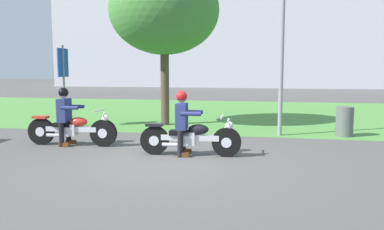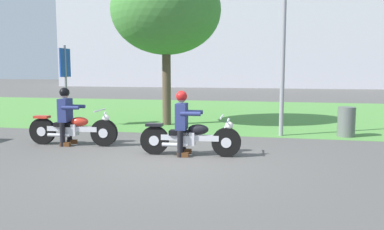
{
  "view_description": "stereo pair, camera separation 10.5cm",
  "coord_description": "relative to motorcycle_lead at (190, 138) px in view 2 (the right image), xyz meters",
  "views": [
    {
      "loc": [
        2.11,
        -7.26,
        1.83
      ],
      "look_at": [
        0.4,
        0.92,
        0.85
      ],
      "focal_mm": 36.33,
      "sensor_mm": 36.0,
      "label": 1
    },
    {
      "loc": [
        2.21,
        -7.24,
        1.83
      ],
      "look_at": [
        0.4,
        0.92,
        0.85
      ],
      "focal_mm": 36.33,
      "sensor_mm": 36.0,
      "label": 2
    }
  ],
  "objects": [
    {
      "name": "ground",
      "position": [
        -0.41,
        -0.72,
        -0.38
      ],
      "size": [
        120.0,
        120.0,
        0.0
      ],
      "primitive_type": "plane",
      "color": "#565451"
    },
    {
      "name": "grass_verge",
      "position": [
        -0.41,
        8.63,
        -0.38
      ],
      "size": [
        60.0,
        12.0,
        0.01
      ],
      "primitive_type": "cube",
      "color": "#549342",
      "rests_on": "ground"
    },
    {
      "name": "stadium_facade",
      "position": [
        3.89,
        35.16,
        6.11
      ],
      "size": [
        51.96,
        8.0,
        12.98
      ],
      "primitive_type": "cube",
      "color": "silver",
      "rests_on": "ground"
    },
    {
      "name": "motorcycle_lead",
      "position": [
        0.0,
        0.0,
        0.0
      ],
      "size": [
        2.18,
        0.66,
        0.87
      ],
      "rotation": [
        0.0,
        0.0,
        0.06
      ],
      "color": "black",
      "rests_on": "ground"
    },
    {
      "name": "rider_lead",
      "position": [
        -0.17,
        -0.01,
        0.43
      ],
      "size": [
        0.56,
        0.48,
        1.39
      ],
      "rotation": [
        0.0,
        0.0,
        0.06
      ],
      "color": "black",
      "rests_on": "ground"
    },
    {
      "name": "motorcycle_follow",
      "position": [
        -3.03,
        0.5,
        0.01
      ],
      "size": [
        2.24,
        0.66,
        0.88
      ],
      "rotation": [
        0.0,
        0.0,
        0.06
      ],
      "color": "black",
      "rests_on": "ground"
    },
    {
      "name": "rider_follow",
      "position": [
        -3.2,
        0.49,
        0.44
      ],
      "size": [
        0.56,
        0.48,
        1.4
      ],
      "rotation": [
        0.0,
        0.0,
        0.06
      ],
      "color": "black",
      "rests_on": "ground"
    },
    {
      "name": "tree_roadside",
      "position": [
        -1.81,
        4.43,
        3.34
      ],
      "size": [
        3.57,
        3.57,
        5.17
      ],
      "color": "brown",
      "rests_on": "ground"
    },
    {
      "name": "streetlight_pole",
      "position": [
        2.03,
        3.01,
        3.13
      ],
      "size": [
        0.96,
        0.2,
        5.6
      ],
      "color": "gray",
      "rests_on": "ground"
    },
    {
      "name": "trash_can",
      "position": [
        3.65,
        3.24,
        0.03
      ],
      "size": [
        0.47,
        0.47,
        0.82
      ],
      "primitive_type": "cylinder",
      "color": "#595E5B",
      "rests_on": "ground"
    },
    {
      "name": "sign_banner",
      "position": [
        -4.84,
        3.33,
        1.34
      ],
      "size": [
        0.08,
        0.6,
        2.6
      ],
      "color": "gray",
      "rests_on": "ground"
    }
  ]
}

